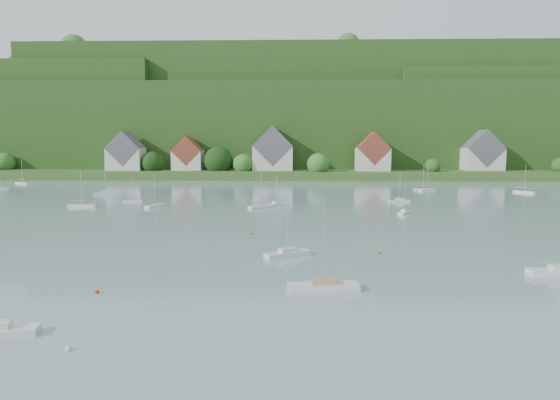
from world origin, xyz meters
The scene contains 14 objects.
far_shore_strip centered at (0.00, 200.00, 1.50)m, with size 600.00×60.00×3.00m, color #30511E.
forested_ridge centered at (0.39, 268.57, 22.89)m, with size 620.00×181.22×69.89m.
village_building_0 centered at (-55.00, 187.00, 9.51)m, with size 14.00×10.40×16.00m.
village_building_1 centered at (-30.00, 189.00, 8.75)m, with size 12.00×9.36×14.00m.
village_building_2 centered at (5.00, 188.00, 10.27)m, with size 16.00×11.44×18.00m.
village_building_3 centered at (45.00, 186.00, 9.43)m, with size 13.00×10.40×15.50m.
village_building_4 centered at (90.00, 190.00, 9.59)m, with size 15.00×10.40×16.50m.
near_sailboat_2 centered at (16.62, 31.66, 0.48)m, with size 7.24×2.90×9.50m.
near_sailboat_3 centered at (12.84, 46.47, 0.44)m, with size 6.14×4.59×8.26m.
mooring_buoy_0 centered at (-5.61, 30.15, 0.00)m, with size 0.44×0.44×0.44m, color #CA3806.
mooring_buoy_1 centered at (-2.32, 16.67, 0.00)m, with size 0.47×0.47×0.47m, color silver.
mooring_buoy_2 centered at (25.01, 48.23, 0.00)m, with size 0.40×0.40×0.40m, color #CA3806.
mooring_buoy_3 centered at (6.91, 61.87, 0.00)m, with size 0.43×0.43×0.43m, color #CA3806.
far_sailboat_cluster centered at (12.61, 116.72, 0.37)m, with size 191.74×81.11×8.71m.
Camera 1 is at (13.68, -17.23, 14.78)m, focal length 32.36 mm.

